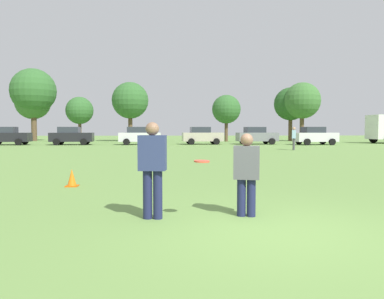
% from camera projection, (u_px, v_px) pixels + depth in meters
% --- Properties ---
extents(ground_plane, '(174.98, 174.98, 0.00)m').
position_uv_depth(ground_plane, '(273.00, 232.00, 5.64)').
color(ground_plane, '#6B9347').
extents(player_thrower, '(0.50, 0.33, 1.69)m').
position_uv_depth(player_thrower, '(152.00, 164.00, 6.42)').
color(player_thrower, '#1E234C').
rests_on(player_thrower, ground).
extents(player_defender, '(0.50, 0.36, 1.49)m').
position_uv_depth(player_defender, '(247.00, 170.00, 6.61)').
color(player_defender, '#1E234C').
rests_on(player_defender, ground).
extents(frisbee, '(0.27, 0.27, 0.04)m').
position_uv_depth(frisbee, '(202.00, 161.00, 6.31)').
color(frisbee, '#E54C33').
extents(traffic_cone, '(0.32, 0.32, 0.48)m').
position_uv_depth(traffic_cone, '(72.00, 178.00, 10.12)').
color(traffic_cone, '#D8590C').
rests_on(traffic_cone, ground).
extents(parked_car_near_left, '(4.31, 2.44, 1.82)m').
position_uv_depth(parked_car_near_left, '(7.00, 136.00, 37.04)').
color(parked_car_near_left, black).
rests_on(parked_car_near_left, ground).
extents(parked_car_mid_left, '(4.31, 2.44, 1.82)m').
position_uv_depth(parked_car_mid_left, '(71.00, 136.00, 37.39)').
color(parked_car_mid_left, black).
rests_on(parked_car_mid_left, ground).
extents(parked_car_center, '(4.31, 2.44, 1.82)m').
position_uv_depth(parked_car_center, '(139.00, 136.00, 37.68)').
color(parked_car_center, silver).
rests_on(parked_car_center, ground).
extents(parked_car_mid_right, '(4.31, 2.44, 1.82)m').
position_uv_depth(parked_car_mid_right, '(202.00, 136.00, 38.64)').
color(parked_car_mid_right, '#B7AD99').
rests_on(parked_car_mid_right, ground).
extents(parked_car_near_right, '(4.31, 2.44, 1.82)m').
position_uv_depth(parked_car_near_right, '(256.00, 135.00, 38.86)').
color(parked_car_near_right, slate).
rests_on(parked_car_near_right, ground).
extents(parked_car_far_right, '(4.31, 2.44, 1.82)m').
position_uv_depth(parked_car_far_right, '(315.00, 136.00, 37.36)').
color(parked_car_far_right, silver).
rests_on(parked_car_far_right, ground).
extents(bystander_far_jogger, '(0.40, 0.54, 1.74)m').
position_uv_depth(bystander_far_jogger, '(294.00, 137.00, 27.91)').
color(bystander_far_jogger, '#4C4C51').
rests_on(bystander_far_jogger, ground).
extents(tree_west_oak, '(4.72, 4.72, 7.67)m').
position_uv_depth(tree_west_oak, '(33.00, 102.00, 50.08)').
color(tree_west_oak, brown).
rests_on(tree_west_oak, ground).
extents(tree_west_maple, '(5.98, 5.98, 9.72)m').
position_uv_depth(tree_west_maple, '(33.00, 91.00, 49.57)').
color(tree_west_maple, brown).
rests_on(tree_west_maple, ground).
extents(tree_center_elm, '(3.64, 3.64, 5.92)m').
position_uv_depth(tree_center_elm, '(80.00, 111.00, 49.42)').
color(tree_center_elm, brown).
rests_on(tree_center_elm, ground).
extents(tree_east_birch, '(4.73, 4.73, 7.69)m').
position_uv_depth(tree_east_birch, '(130.00, 101.00, 47.95)').
color(tree_east_birch, brown).
rests_on(tree_east_birch, ground).
extents(tree_east_oak, '(3.70, 3.70, 6.02)m').
position_uv_depth(tree_east_oak, '(226.00, 109.00, 47.72)').
color(tree_east_oak, brown).
rests_on(tree_east_oak, ground).
extents(tree_far_east_pine, '(4.45, 4.45, 7.24)m').
position_uv_depth(tree_far_east_pine, '(291.00, 104.00, 49.92)').
color(tree_far_east_pine, brown).
rests_on(tree_far_east_pine, ground).
extents(tree_far_west_pine, '(4.73, 4.73, 7.69)m').
position_uv_depth(tree_far_west_pine, '(302.00, 101.00, 48.23)').
color(tree_far_west_pine, brown).
rests_on(tree_far_west_pine, ground).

